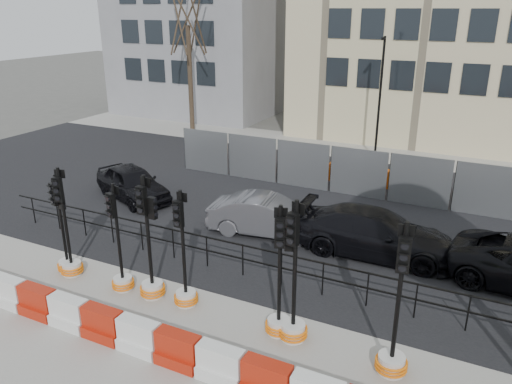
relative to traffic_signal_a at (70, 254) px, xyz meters
The scene contains 21 objects.
ground 4.61m from the traffic_signal_a, 11.76° to the left, with size 120.00×120.00×0.00m, color #51514C.
sidewalk_near 4.97m from the traffic_signal_a, 24.84° to the right, with size 40.00×6.00×0.02m, color gray.
road 9.13m from the traffic_signal_a, 60.60° to the left, with size 40.00×14.00×0.03m, color black.
sidewalk_far 17.52m from the traffic_signal_a, 75.21° to the left, with size 40.00×4.00×0.02m, color gray.
building_grey 25.61m from the traffic_signal_a, 112.58° to the left, with size 11.00×9.06×14.00m.
kerb_railing 4.95m from the traffic_signal_a, 25.49° to the left, with size 18.00×0.04×1.00m.
heras_fencing 11.62m from the traffic_signal_a, 67.43° to the left, with size 14.33×1.72×2.00m.
lamp_post_far 16.86m from the traffic_signal_a, 72.66° to the left, with size 0.12×0.56×6.00m.
tree_bare_far 18.66m from the traffic_signal_a, 111.68° to the left, with size 2.00×2.00×9.00m.
barrier_row 4.85m from the traffic_signal_a, 22.69° to the right, with size 16.75×0.50×0.80m.
traffic_signal_a is the anchor object (origin of this frame).
traffic_signal_b 0.27m from the traffic_signal_a, 160.70° to the left, with size 0.59×0.59×3.00m.
traffic_signal_c 1.86m from the traffic_signal_a, ahead, with size 0.61×0.61×3.09m.
traffic_signal_d 2.82m from the traffic_signal_a, ahead, with size 0.68×0.68×3.44m.
traffic_signal_e 3.83m from the traffic_signal_a, ahead, with size 0.63×0.63×3.18m.
traffic_signal_f 6.50m from the traffic_signal_a, ahead, with size 0.65×0.65×3.29m.
traffic_signal_g 6.87m from the traffic_signal_a, ahead, with size 0.69×0.69×3.49m.
traffic_signal_h 9.17m from the traffic_signal_a, ahead, with size 0.69×0.69×3.49m.
car_a 6.13m from the traffic_signal_a, 112.67° to the left, with size 4.31×3.05×1.36m, color black.
car_b 6.38m from the traffic_signal_a, 52.11° to the left, with size 4.22×2.05×1.33m, color #515156.
car_c 9.13m from the traffic_signal_a, 34.35° to the left, with size 5.02×2.16×1.44m, color black.
Camera 1 is at (5.92, -10.01, 7.29)m, focal length 35.00 mm.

